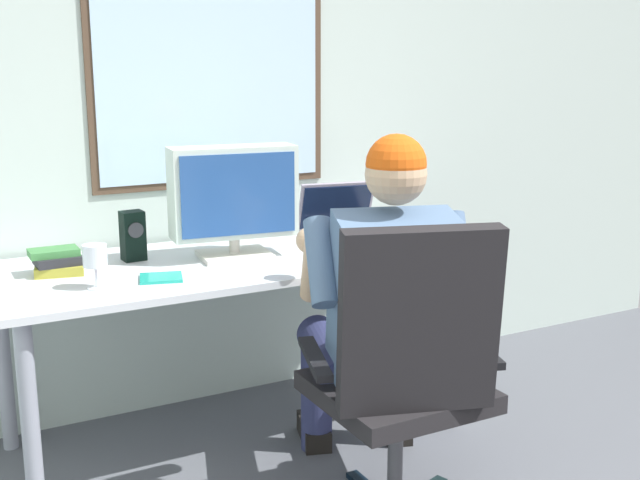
% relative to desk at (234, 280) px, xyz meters
% --- Properties ---
extents(wall_rear, '(5.43, 0.08, 2.82)m').
position_rel_desk_xyz_m(wall_rear, '(0.07, 0.44, 0.77)').
color(wall_rear, '#B6C8BE').
rests_on(wall_rear, ground).
extents(desk, '(1.76, 0.77, 0.73)m').
position_rel_desk_xyz_m(desk, '(0.00, 0.00, 0.00)').
color(desk, gray).
rests_on(desk, ground).
extents(office_chair, '(0.66, 0.61, 1.01)m').
position_rel_desk_xyz_m(office_chair, '(0.20, -0.87, -0.08)').
color(office_chair, black).
rests_on(office_chair, ground).
extents(person_seated, '(0.67, 0.89, 1.25)m').
position_rel_desk_xyz_m(person_seated, '(0.28, -0.61, 0.00)').
color(person_seated, navy).
rests_on(person_seated, ground).
extents(crt_monitor, '(0.48, 0.24, 0.42)m').
position_rel_desk_xyz_m(crt_monitor, '(0.01, 0.00, 0.33)').
color(crt_monitor, beige).
rests_on(crt_monitor, desk).
extents(laptop, '(0.38, 0.38, 0.23)m').
position_rel_desk_xyz_m(laptop, '(0.54, 0.11, 0.15)').
color(laptop, gray).
rests_on(laptop, desk).
extents(wine_glass, '(0.08, 0.08, 0.15)m').
position_rel_desk_xyz_m(wine_glass, '(-0.56, -0.18, 0.19)').
color(wine_glass, silver).
rests_on(wine_glass, desk).
extents(desk_speaker, '(0.09, 0.08, 0.19)m').
position_rel_desk_xyz_m(desk_speaker, '(-0.34, 0.14, 0.18)').
color(desk_speaker, black).
rests_on(desk_speaker, desk).
extents(book_stack, '(0.19, 0.15, 0.09)m').
position_rel_desk_xyz_m(book_stack, '(-0.63, 0.07, 0.13)').
color(book_stack, '#9C972F').
rests_on(book_stack, desk).
extents(cd_case, '(0.17, 0.16, 0.01)m').
position_rel_desk_xyz_m(cd_case, '(-0.34, -0.17, 0.09)').
color(cd_case, teal).
rests_on(cd_case, desk).
extents(coffee_mug, '(0.07, 0.07, 0.08)m').
position_rel_desk_xyz_m(coffee_mug, '(0.32, -0.21, 0.13)').
color(coffee_mug, maroon).
rests_on(coffee_mug, desk).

